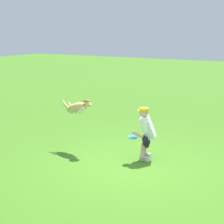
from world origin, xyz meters
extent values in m
plane|color=#3E731E|center=(0.00, 0.00, 0.00)|extent=(60.00, 60.00, 0.00)
cube|color=silver|center=(-0.07, -0.80, 0.05)|extent=(0.26, 0.10, 0.10)
cylinder|color=tan|center=(-0.02, -0.78, 0.24)|extent=(0.20, 0.33, 0.37)
cylinder|color=black|center=(-0.09, -0.78, 0.47)|extent=(0.27, 0.43, 0.37)
cube|color=silver|center=(-0.16, -0.54, 0.05)|extent=(0.26, 0.10, 0.10)
cylinder|color=tan|center=(-0.11, -0.52, 0.24)|extent=(0.20, 0.33, 0.37)
cylinder|color=black|center=(-0.16, -0.56, 0.47)|extent=(0.27, 0.43, 0.37)
cube|color=silver|center=(-0.15, -0.68, 0.81)|extent=(0.49, 0.45, 0.58)
cylinder|color=silver|center=(-0.07, -0.86, 0.87)|extent=(0.13, 0.16, 0.29)
cylinder|color=silver|center=(-0.20, -0.49, 0.87)|extent=(0.13, 0.16, 0.29)
cylinder|color=tan|center=(-0.02, -0.40, 0.69)|extent=(0.30, 0.17, 0.19)
cylinder|color=tan|center=(-0.02, -0.87, 0.71)|extent=(0.12, 0.16, 0.27)
sphere|color=tan|center=(-0.06, -0.65, 1.17)|extent=(0.21, 0.21, 0.21)
cylinder|color=yellow|center=(-0.06, -0.65, 1.26)|extent=(0.22, 0.22, 0.07)
cylinder|color=yellow|center=(0.04, -0.62, 1.23)|extent=(0.12, 0.12, 0.02)
ellipsoid|color=tan|center=(1.80, -0.39, 1.14)|extent=(0.74, 0.33, 0.46)
ellipsoid|color=silver|center=(1.62, -0.37, 1.12)|extent=(0.12, 0.17, 0.15)
sphere|color=tan|center=(1.37, -0.34, 1.30)|extent=(0.17, 0.17, 0.17)
cone|color=tan|center=(1.28, -0.33, 1.28)|extent=(0.10, 0.10, 0.09)
cone|color=tan|center=(1.40, -0.29, 1.37)|extent=(0.06, 0.06, 0.07)
cone|color=tan|center=(1.38, -0.40, 1.37)|extent=(0.06, 0.06, 0.07)
cylinder|color=silver|center=(1.61, -0.30, 1.10)|extent=(0.34, 0.11, 0.26)
cylinder|color=silver|center=(1.59, -0.44, 1.10)|extent=(0.34, 0.11, 0.26)
cylinder|color=tan|center=(2.01, -0.35, 1.10)|extent=(0.34, 0.11, 0.26)
cylinder|color=tan|center=(1.99, -0.49, 1.10)|extent=(0.34, 0.11, 0.26)
cylinder|color=silver|center=(2.22, -0.44, 1.19)|extent=(0.20, 0.07, 0.23)
cylinder|color=red|center=(1.42, -0.35, 1.36)|extent=(0.31, 0.30, 0.11)
cylinder|color=#2D80E3|center=(0.09, -0.34, 0.61)|extent=(0.28, 0.28, 0.04)
camera|label=1|loc=(-3.66, 6.91, 3.13)|focal=56.62mm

